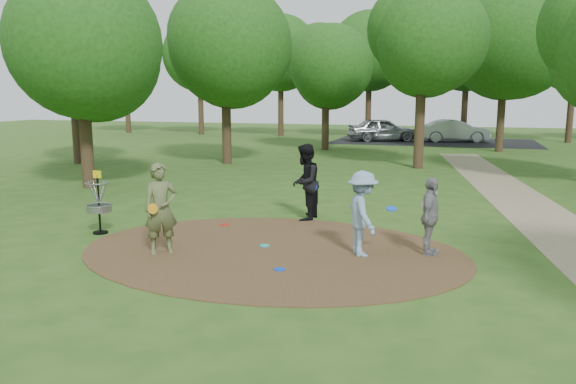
# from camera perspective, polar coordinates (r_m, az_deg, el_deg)

# --- Properties ---
(ground) EXTENTS (100.00, 100.00, 0.00)m
(ground) POSITION_cam_1_polar(r_m,az_deg,el_deg) (12.14, -1.66, -6.06)
(ground) COLOR #2D5119
(ground) RESTS_ON ground
(dirt_clearing) EXTENTS (8.40, 8.40, 0.02)m
(dirt_clearing) POSITION_cam_1_polar(r_m,az_deg,el_deg) (12.14, -1.66, -6.01)
(dirt_clearing) COLOR #47301C
(dirt_clearing) RESTS_ON ground
(parking_lot) EXTENTS (14.00, 8.00, 0.01)m
(parking_lot) POSITION_cam_1_polar(r_m,az_deg,el_deg) (41.23, 14.55, 4.98)
(parking_lot) COLOR black
(parking_lot) RESTS_ON ground
(player_observer_with_disc) EXTENTS (0.84, 0.81, 1.93)m
(player_observer_with_disc) POSITION_cam_1_polar(r_m,az_deg,el_deg) (12.08, -12.79, -1.67)
(player_observer_with_disc) COLOR #576239
(player_observer_with_disc) RESTS_ON ground
(player_throwing_with_disc) EXTENTS (1.31, 1.34, 1.79)m
(player_throwing_with_disc) POSITION_cam_1_polar(r_m,az_deg,el_deg) (11.73, 7.56, -2.20)
(player_throwing_with_disc) COLOR #7EA0BC
(player_throwing_with_disc) RESTS_ON ground
(player_walking_with_disc) EXTENTS (0.80, 1.01, 2.04)m
(player_walking_with_disc) POSITION_cam_1_polar(r_m,az_deg,el_deg) (14.96, 1.74, 1.00)
(player_walking_with_disc) COLOR black
(player_walking_with_disc) RESTS_ON ground
(player_waiting_with_disc) EXTENTS (0.52, 1.01, 1.66)m
(player_waiting_with_disc) POSITION_cam_1_polar(r_m,az_deg,el_deg) (12.05, 14.25, -2.43)
(player_waiting_with_disc) COLOR gray
(player_waiting_with_disc) RESTS_ON ground
(disc_ground_cyan) EXTENTS (0.22, 0.22, 0.02)m
(disc_ground_cyan) POSITION_cam_1_polar(r_m,az_deg,el_deg) (12.50, -2.38, -5.46)
(disc_ground_cyan) COLOR #18B6C7
(disc_ground_cyan) RESTS_ON dirt_clearing
(disc_ground_blue) EXTENTS (0.22, 0.22, 0.02)m
(disc_ground_blue) POSITION_cam_1_polar(r_m,az_deg,el_deg) (10.86, -0.87, -7.85)
(disc_ground_blue) COLOR blue
(disc_ground_blue) RESTS_ON dirt_clearing
(disc_ground_red) EXTENTS (0.22, 0.22, 0.02)m
(disc_ground_red) POSITION_cam_1_polar(r_m,az_deg,el_deg) (14.53, -6.44, -3.32)
(disc_ground_red) COLOR red
(disc_ground_red) RESTS_ON dirt_clearing
(car_left) EXTENTS (5.22, 3.68, 1.65)m
(car_left) POSITION_cam_1_polar(r_m,az_deg,el_deg) (40.91, 9.58, 6.28)
(car_left) COLOR #93949A
(car_left) RESTS_ON ground
(car_right) EXTENTS (5.04, 2.79, 1.58)m
(car_right) POSITION_cam_1_polar(r_m,az_deg,el_deg) (41.33, 16.55, 5.99)
(car_right) COLOR #A5A9AD
(car_right) RESTS_ON ground
(disc_golf_basket) EXTENTS (0.63, 0.63, 1.54)m
(disc_golf_basket) POSITION_cam_1_polar(r_m,az_deg,el_deg) (14.25, -18.69, -0.58)
(disc_golf_basket) COLOR black
(disc_golf_basket) RESTS_ON ground
(tree_ring) EXTENTS (36.61, 45.96, 9.79)m
(tree_ring) POSITION_cam_1_polar(r_m,az_deg,el_deg) (21.39, 12.24, 14.86)
(tree_ring) COLOR #332316
(tree_ring) RESTS_ON ground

